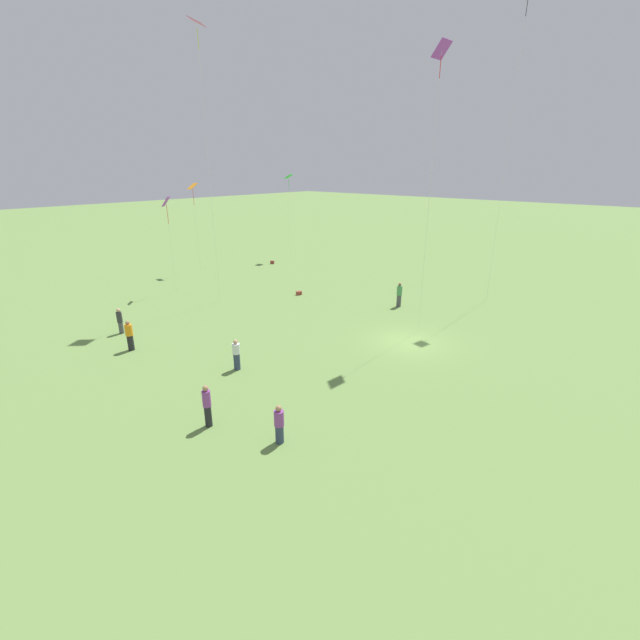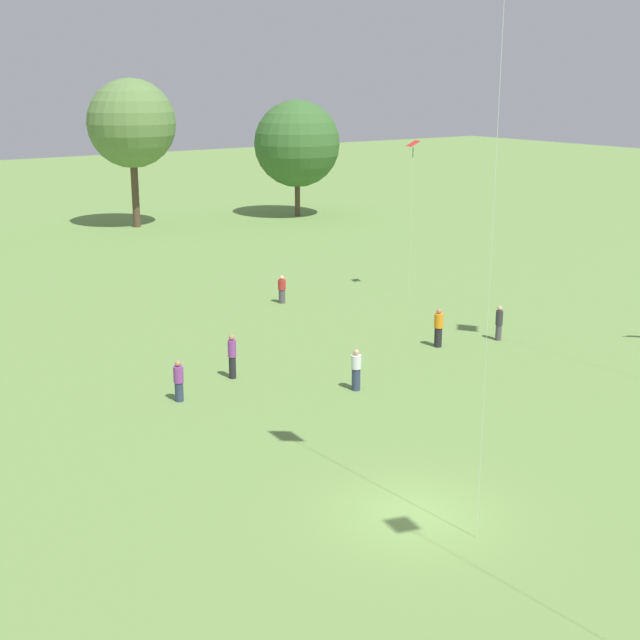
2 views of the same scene
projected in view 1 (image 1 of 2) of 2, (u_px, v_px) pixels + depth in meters
The scene contains 15 objects.
ground_plane at pixel (409, 342), 26.30m from camera, with size 240.00×240.00×0.00m, color #6B8E47.
person_0 at pixel (236, 355), 22.54m from camera, with size 0.49×0.49×1.71m.
person_1 at pixel (207, 406), 17.53m from camera, with size 0.47×0.47×1.88m.
person_3 at pixel (279, 424), 16.52m from camera, with size 0.54×0.54×1.64m.
person_4 at pixel (120, 321), 27.46m from camera, with size 0.46×0.46×1.69m.
person_5 at pixel (130, 336), 24.91m from camera, with size 0.48×0.48×1.83m.
person_7 at pixel (399, 295), 32.70m from camera, with size 0.57×0.57×1.87m.
kite_0 at pixel (166, 205), 34.43m from camera, with size 1.05×1.05×7.93m.
kite_2 at pixel (441, 64), 22.82m from camera, with size 0.73×1.08×16.45m.
kite_5 at pixel (193, 189), 41.39m from camera, with size 1.05×0.91×8.67m.
kite_6 at pixel (524, 26), 28.13m from camera, with size 0.88×0.77×20.95m.
kite_7 at pixel (198, 39), 27.89m from camera, with size 1.33×1.35×19.23m.
kite_8 at pixel (289, 180), 47.65m from camera, with size 1.03×1.09×9.36m.
picnic_bag_0 at pixel (299, 293), 35.97m from camera, with size 0.40×0.50×0.30m.
picnic_bag_1 at pixel (272, 262), 47.38m from camera, with size 0.45×0.33×0.35m.
Camera 1 is at (-11.93, 21.84, 10.22)m, focal length 24.00 mm.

